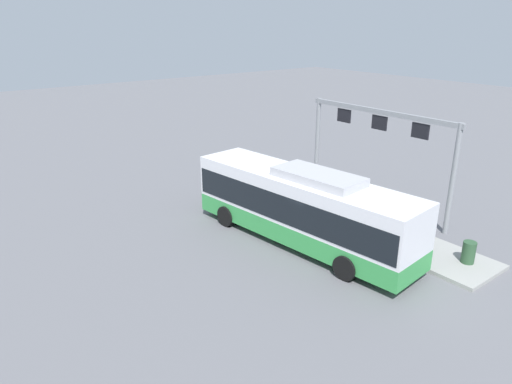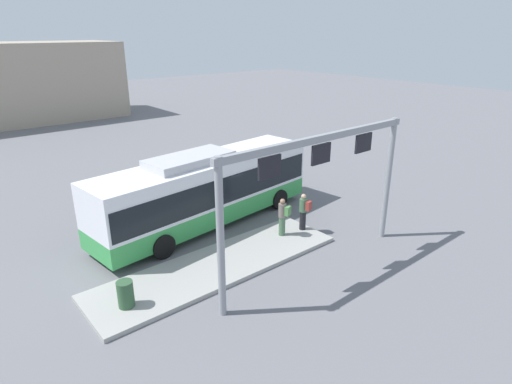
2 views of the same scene
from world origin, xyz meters
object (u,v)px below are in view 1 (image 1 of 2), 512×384
bus_main (302,205)px  person_waiting_near (328,194)px  trash_bin (469,252)px  person_boarding (315,188)px

bus_main → person_waiting_near: 3.80m
person_waiting_near → trash_bin: size_ratio=1.86×
person_boarding → person_waiting_near: size_ratio=1.00×
bus_main → person_boarding: bus_main is taller
trash_bin → person_boarding: bearing=2.3°
bus_main → person_waiting_near: (1.65, -3.34, -0.76)m
person_boarding → bus_main: bearing=22.4°
bus_main → person_boarding: bearing=-58.4°
person_boarding → trash_bin: size_ratio=1.86×
bus_main → person_boarding: size_ratio=6.69×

